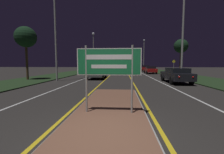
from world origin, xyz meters
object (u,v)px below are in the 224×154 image
(streetlight_left_near, at_px, (55,11))
(car_approaching_2, at_px, (99,68))
(car_approaching_1, at_px, (104,70))
(car_receding_2, at_px, (145,68))
(car_receding_0, at_px, (176,75))
(car_receding_3, at_px, (140,67))
(streetlight_left_far, at_px, (93,45))
(warning_sign, at_px, (174,65))
(streetlight_right_near, at_px, (184,5))
(car_receding_1, at_px, (150,70))
(highway_sign, at_px, (109,65))
(car_approaching_0, at_px, (97,72))
(streetlight_right_far, at_px, (144,51))

(streetlight_left_near, bearing_deg, car_approaching_2, 88.33)
(car_approaching_1, bearing_deg, car_receding_2, 48.40)
(streetlight_left_near, bearing_deg, car_receding_0, -2.85)
(car_receding_0, xyz_separation_m, car_receding_3, (0.34, 33.30, 0.02))
(streetlight_left_far, distance_m, car_receding_3, 17.86)
(car_approaching_1, relative_size, warning_sign, 1.69)
(streetlight_right_near, bearing_deg, car_receding_1, 92.28)
(highway_sign, distance_m, warning_sign, 22.69)
(car_approaching_0, bearing_deg, car_approaching_1, 91.45)
(car_approaching_0, xyz_separation_m, car_approaching_2, (-3.03, 20.22, -0.05))
(car_receding_3, height_order, car_approaching_1, car_receding_3)
(streetlight_right_near, bearing_deg, warning_sign, 75.21)
(highway_sign, relative_size, streetlight_left_near, 0.21)
(car_receding_3, bearing_deg, car_approaching_2, -140.97)
(streetlight_left_near, height_order, car_receding_3, streetlight_left_near)
(streetlight_right_far, bearing_deg, car_approaching_2, -158.56)
(streetlight_right_near, bearing_deg, car_receding_0, -141.42)
(streetlight_left_near, xyz_separation_m, car_approaching_2, (0.68, 23.33, -6.28))
(car_receding_0, xyz_separation_m, car_approaching_0, (-8.19, 3.71, 0.06))
(highway_sign, height_order, car_receding_0, highway_sign)
(streetlight_left_near, xyz_separation_m, car_receding_3, (12.24, 32.71, -6.26))
(highway_sign, relative_size, streetlight_right_far, 0.27)
(warning_sign, bearing_deg, car_receding_0, -107.30)
(car_approaching_2, bearing_deg, car_receding_1, -41.30)
(highway_sign, relative_size, warning_sign, 0.95)
(streetlight_left_near, height_order, streetlight_right_near, streetlight_right_near)
(streetlight_left_far, xyz_separation_m, car_receding_3, (12.47, 11.45, -5.68))
(highway_sign, height_order, car_approaching_1, highway_sign)
(car_receding_0, relative_size, car_receding_2, 1.10)
(streetlight_right_far, height_order, car_receding_3, streetlight_right_far)
(streetlight_left_near, relative_size, car_receding_2, 2.53)
(car_receding_2, bearing_deg, car_receding_3, 91.13)
(car_approaching_0, height_order, warning_sign, warning_sign)
(streetlight_right_near, bearing_deg, car_receding_2, 90.35)
(highway_sign, bearing_deg, car_receding_1, 76.36)
(streetlight_left_near, relative_size, car_receding_1, 2.37)
(streetlight_right_near, xyz_separation_m, car_receding_3, (-0.34, 32.76, -6.53))
(car_receding_3, bearing_deg, car_approaching_0, -106.09)
(streetlight_left_far, xyz_separation_m, streetlight_right_near, (12.81, -21.31, 0.84))
(car_receding_2, height_order, car_approaching_2, car_receding_2)
(car_receding_2, relative_size, car_approaching_0, 0.89)
(car_approaching_2, bearing_deg, car_approaching_0, -81.48)
(car_receding_3, height_order, warning_sign, warning_sign)
(highway_sign, bearing_deg, car_approaching_2, 99.67)
(car_receding_3, bearing_deg, streetlight_left_near, -110.52)
(car_approaching_2, bearing_deg, car_receding_2, -3.55)
(streetlight_right_far, distance_m, warning_sign, 17.96)
(car_approaching_0, bearing_deg, car_approaching_2, 98.52)
(streetlight_left_far, relative_size, car_approaching_0, 1.94)
(car_receding_0, height_order, car_approaching_1, car_approaching_1)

